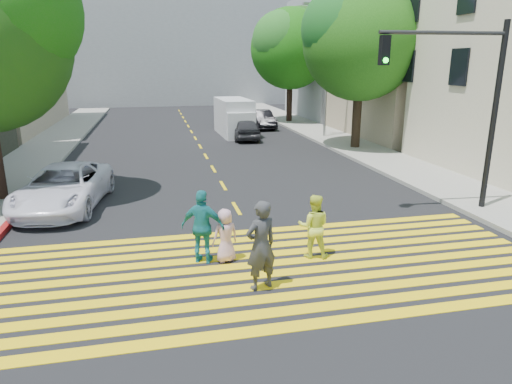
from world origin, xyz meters
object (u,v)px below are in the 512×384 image
object	(u,v)px
pedestrian_man	(261,246)
pedestrian_extra	(203,227)
tree_right_near	(363,35)
white_sedan	(64,187)
white_van	(234,118)
traffic_signal	(465,92)
pedestrian_woman	(314,226)
silver_car	(230,113)
dark_car_near	(245,129)
pedestrian_child	(225,235)
dark_car_parked	(261,119)
tree_right_far	(291,44)

from	to	relation	value
pedestrian_man	pedestrian_extra	bearing A→B (deg)	-76.70
tree_right_near	white_sedan	size ratio (longest dim) A/B	1.77
tree_right_near	white_van	bearing A→B (deg)	130.81
traffic_signal	white_sedan	bearing A→B (deg)	169.33
pedestrian_woman	pedestrian_man	bearing A→B (deg)	57.26
tree_right_near	silver_car	size ratio (longest dim) A/B	2.02
pedestrian_man	dark_car_near	distance (m)	19.84
pedestrian_child	white_van	world-z (taller)	white_van
dark_car_near	white_van	world-z (taller)	white_van
dark_car_parked	pedestrian_woman	bearing A→B (deg)	-101.05
silver_car	traffic_signal	size ratio (longest dim) A/B	0.75
tree_right_near	pedestrian_extra	world-z (taller)	tree_right_near
tree_right_near	silver_car	xyz separation A→B (m)	(-4.79, 14.06, -5.43)
tree_right_near	pedestrian_man	world-z (taller)	tree_right_near
dark_car_near	dark_car_parked	distance (m)	5.18
traffic_signal	pedestrian_child	bearing A→B (deg)	-160.25
dark_car_near	dark_car_parked	world-z (taller)	dark_car_near
dark_car_parked	silver_car	bearing A→B (deg)	107.42
white_sedan	silver_car	distance (m)	23.77
white_van	traffic_signal	size ratio (longest dim) A/B	0.86
pedestrian_extra	silver_car	size ratio (longest dim) A/B	0.41
pedestrian_extra	traffic_signal	size ratio (longest dim) A/B	0.31
pedestrian_man	dark_car_parked	xyz separation A→B (m)	(5.68, 24.24, -0.32)
silver_car	white_van	bearing A→B (deg)	87.48
tree_right_far	pedestrian_child	size ratio (longest dim) A/B	6.75
dark_car_near	dark_car_parked	size ratio (longest dim) A/B	0.97
white_van	dark_car_near	bearing A→B (deg)	-81.26
tree_right_near	traffic_signal	distance (m)	11.44
pedestrian_extra	tree_right_near	bearing A→B (deg)	-103.96
pedestrian_man	white_van	size ratio (longest dim) A/B	0.39
pedestrian_woman	pedestrian_child	xyz separation A→B (m)	(-2.16, 0.22, -0.14)
tree_right_far	white_sedan	size ratio (longest dim) A/B	1.76
pedestrian_woman	white_van	world-z (taller)	white_van
dark_car_near	white_sedan	bearing A→B (deg)	59.41
tree_right_near	tree_right_far	distance (m)	12.16
silver_car	traffic_signal	distance (m)	25.52
pedestrian_child	traffic_signal	size ratio (longest dim) A/B	0.22
silver_car	tree_right_near	bearing A→B (deg)	113.64
pedestrian_child	white_sedan	bearing A→B (deg)	-66.33
white_van	traffic_signal	bearing A→B (deg)	-78.92
tree_right_far	white_van	world-z (taller)	tree_right_far
dark_car_near	dark_car_parked	bearing A→B (deg)	-110.65
pedestrian_extra	white_van	distance (m)	20.28
white_sedan	white_van	xyz separation A→B (m)	(8.28, 14.50, 0.42)
tree_right_far	dark_car_near	distance (m)	10.50
dark_car_parked	traffic_signal	distance (m)	20.82
tree_right_near	tree_right_far	size ratio (longest dim) A/B	1.00
tree_right_far	pedestrian_child	world-z (taller)	tree_right_far
tree_right_near	white_van	xyz separation A→B (m)	(-5.75, 6.65, -4.95)
pedestrian_child	pedestrian_man	bearing A→B (deg)	91.85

